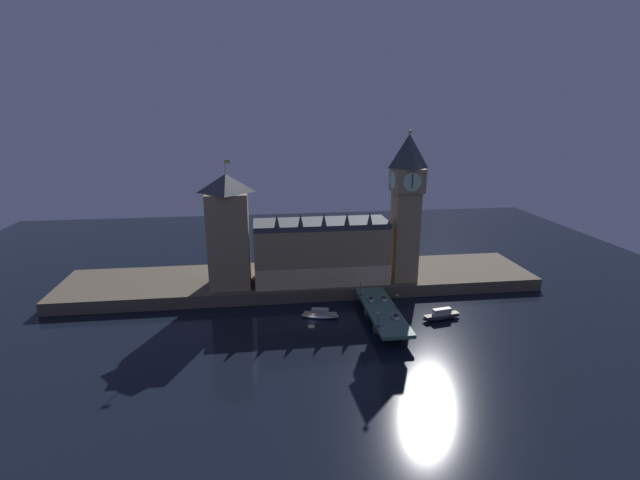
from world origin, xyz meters
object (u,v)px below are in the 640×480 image
Objects in this scene: car_southbound_lead at (396,317)px; pedestrian_mid_walk at (395,305)px; car_northbound_lead at (371,299)px; boat_downstream at (442,316)px; pedestrian_far_rail at (362,294)px; boat_upstream at (320,314)px; street_lamp_near at (378,317)px; victoria_tower at (228,231)px; pedestrian_near_rail at (379,325)px; clock_tower at (406,203)px; car_southbound_trail at (383,299)px; street_lamp_mid at (397,299)px; street_lamp_far at (360,286)px.

car_southbound_lead is 2.52× the size of pedestrian_mid_walk.
car_northbound_lead reaches higher than boat_downstream.
pedestrian_far_rail is 20.29m from boat_upstream.
street_lamp_near is 0.37× the size of boat_upstream.
victoria_tower reaches higher than pedestrian_mid_walk.
street_lamp_near is at bearing 113.84° from pedestrian_near_rail.
pedestrian_far_rail is at bearing -21.13° from victoria_tower.
pedestrian_mid_walk is 19.64m from boat_downstream.
clock_tower reaches higher than car_southbound_trail.
boat_downstream is (30.07, 13.99, -7.60)m from street_lamp_near.
car_southbound_lead is at bearing -159.58° from boat_downstream.
boat_upstream is (-21.16, -1.46, -4.87)m from car_northbound_lead.
boat_upstream is at bearing 166.10° from street_lamp_mid.
boat_upstream is at bearing -176.04° from car_northbound_lead.
car_southbound_trail is at bearing -0.87° from car_northbound_lead.
boat_downstream is (29.67, 14.89, -4.83)m from pedestrian_near_rail.
street_lamp_mid is 31.53m from boat_upstream.
street_lamp_near reaches higher than car_northbound_lead.
street_lamp_near is at bearing -109.82° from car_southbound_trail.
pedestrian_mid_walk is at bearing -11.84° from boat_upstream.
car_northbound_lead reaches higher than boat_upstream.
victoria_tower is 80.74m from car_southbound_lead.
car_southbound_trail is at bearing 109.67° from pedestrian_mid_walk.
boat_downstream reaches higher than boat_upstream.
pedestrian_far_rail is at bearing 90.00° from pedestrian_near_rail.
street_lamp_far is 0.42× the size of boat_downstream.
victoria_tower is 9.46× the size of street_lamp_near.
car_southbound_trail is at bearing -35.42° from street_lamp_far.
street_lamp_far reaches higher than pedestrian_mid_walk.
victoria_tower reaches higher than street_lamp_far.
street_lamp_far is at bearing 152.81° from boat_downstream.
pedestrian_mid_walk is at bearing -50.52° from street_lamp_far.
car_southbound_lead is 1.01× the size of car_southbound_trail.
street_lamp_near is (-0.40, -28.67, 2.77)m from pedestrian_far_rail.
pedestrian_near_rail is (-23.38, -47.58, -34.72)m from clock_tower.
boat_downstream is at bearing -79.10° from clock_tower.
street_lamp_mid reaches higher than pedestrian_far_rail.
street_lamp_mid is (0.40, -1.21, 2.85)m from pedestrian_mid_walk.
victoria_tower is at bearing 145.12° from car_southbound_lead.
clock_tower is 15.45× the size of car_southbound_trail.
street_lamp_far is at bearing 90.00° from street_lamp_near.
car_southbound_lead is 0.28× the size of boat_upstream.
pedestrian_far_rail is at bearing -62.68° from street_lamp_far.
pedestrian_mid_walk reaches higher than boat_downstream.
street_lamp_mid is at bearing -51.93° from street_lamp_far.
clock_tower reaches higher than boat_upstream.
boat_upstream is at bearing -177.02° from car_southbound_trail.
car_southbound_trail reaches higher than boat_downstream.
clock_tower is 38.71× the size of pedestrian_mid_walk.
car_southbound_trail is 0.25× the size of boat_downstream.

